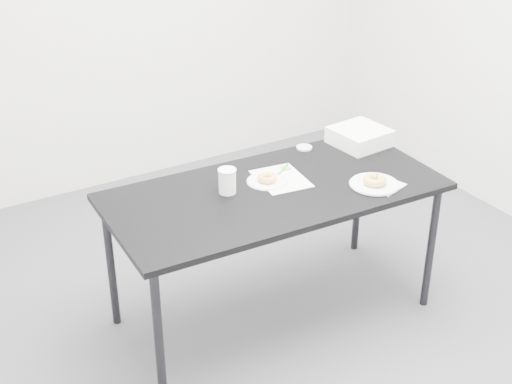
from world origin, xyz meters
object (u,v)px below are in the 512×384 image
plate_near (374,184)px  donut_far (267,178)px  scorecard (281,179)px  plate_far (267,181)px  coffee_cup (227,181)px  bakery_box (360,136)px  table (275,199)px  pen (283,169)px  donut_near (375,180)px

plate_near → donut_far: bearing=144.7°
scorecard → plate_far: (-0.08, 0.01, 0.00)m
plate_far → coffee_cup: bearing=179.7°
bakery_box → coffee_cup: bearing=-177.1°
table → pen: (0.15, 0.16, 0.07)m
plate_near → donut_near: size_ratio=2.13×
table → scorecard: bearing=44.2°
plate_near → bakery_box: size_ratio=0.90×
table → donut_far: 0.12m
donut_far → bakery_box: 0.72m
table → bakery_box: size_ratio=6.11×
coffee_cup → bakery_box: size_ratio=0.46×
table → bakery_box: 0.76m
scorecard → donut_far: size_ratio=3.03×
scorecard → donut_far: 0.08m
plate_near → coffee_cup: bearing=155.0°
donut_near → coffee_cup: (-0.69, 0.32, 0.04)m
plate_near → bakery_box: bakery_box is taller
donut_near → bakery_box: 0.52m
pen → plate_far: 0.16m
coffee_cup → bakery_box: bearing=8.1°
table → donut_near: size_ratio=14.54×
scorecard → bakery_box: size_ratio=1.06×
plate_far → donut_far: bearing=0.0°
table → bakery_box: bearing=19.5°
table → scorecard: size_ratio=5.76×
plate_near → donut_near: 0.02m
donut_near → bakery_box: (0.26, 0.45, 0.02)m
donut_near → donut_far: 0.55m
pen → donut_far: 0.16m
pen → coffee_cup: coffee_cup is taller
scorecard → plate_far: 0.08m
scorecard → bakery_box: bearing=19.8°
pen → plate_near: pen is taller
scorecard → pen: size_ratio=2.15×
table → donut_near: bearing=-24.6°
plate_far → bakery_box: 0.72m
scorecard → coffee_cup: bearing=-174.8°
pen → table: bearing=-170.1°
scorecard → plate_near: 0.48m
donut_far → coffee_cup: 0.24m
donut_far → plate_near: bearing=-35.3°
scorecard → plate_far: bearing=-179.0°
table → donut_far: donut_far is taller
donut_near → bakery_box: bearing=60.3°
table → donut_far: size_ratio=17.45×
scorecard → donut_near: donut_near is taller
scorecard → donut_near: (0.37, -0.31, 0.03)m
coffee_cup → donut_far: bearing=-0.3°
plate_far → donut_far: (0.00, 0.00, 0.02)m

